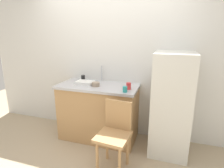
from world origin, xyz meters
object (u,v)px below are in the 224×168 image
Objects in this scene: chair at (115,132)px; cup_teal at (125,89)px; cup_black at (83,78)px; cup_red at (129,86)px; terracotta_bowl at (96,84)px; refrigerator at (171,104)px; dish_tray at (85,83)px.

cup_teal is (0.03, 0.38, 0.47)m from chair.
cup_black is 0.89m from cup_red.
refrigerator is at bearing 3.47° from terracotta_bowl.
cup_red reaches higher than chair.
cup_red is (0.52, 0.01, 0.02)m from terracotta_bowl.
refrigerator is at bearing 0.11° from dish_tray.
cup_black is (-1.47, 0.17, 0.24)m from refrigerator.
terracotta_bowl is 1.18× the size of cup_black.
refrigerator is 1.67× the size of chair.
cup_red is (0.86, -0.23, -0.00)m from cup_black.
dish_tray is 0.21m from cup_black.
chair is 1.21m from cup_black.
dish_tray is 3.35× the size of cup_teal.
cup_red reaches higher than dish_tray.
cup_teal is (-0.63, -0.21, 0.23)m from refrigerator.
dish_tray is 2.84× the size of cup_red.
cup_black is at bearing 164.81° from cup_red.
dish_tray is at bearing 163.75° from cup_teal.
dish_tray is 0.74m from cup_red.
terracotta_bowl is at bearing -176.53° from refrigerator.
dish_tray is at bearing 144.42° from chair.
cup_teal reaches higher than dish_tray.
terracotta_bowl is at bearing 164.02° from cup_teal.
cup_black reaches higher than cup_red.
refrigerator is 1.16m from terracotta_bowl.
refrigerator is at bearing -6.55° from cup_black.
cup_black is (-0.81, 0.76, 0.48)m from chair.
terracotta_bowl is (-0.47, 0.53, 0.46)m from chair.
refrigerator is at bearing 18.55° from cup_teal.
cup_teal is at bearing -15.98° from terracotta_bowl.
terracotta_bowl is 1.44× the size of cup_teal.
refrigerator is 15.04× the size of cup_red.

